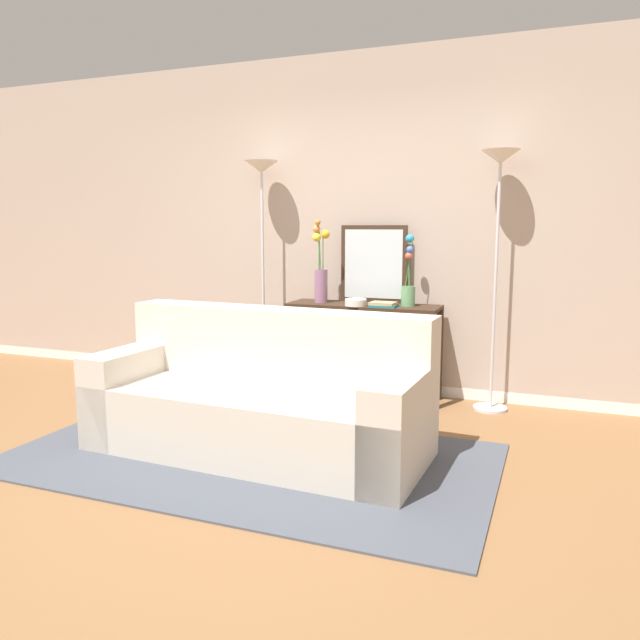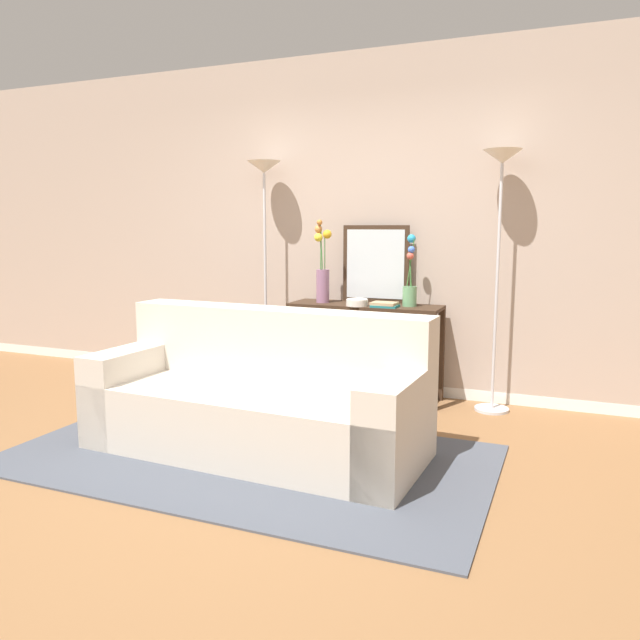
{
  "view_description": "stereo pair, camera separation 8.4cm",
  "coord_description": "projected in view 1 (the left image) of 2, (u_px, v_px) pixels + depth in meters",
  "views": [
    {
      "loc": [
        1.6,
        -3.04,
        1.41
      ],
      "look_at": [
        0.02,
        0.99,
        0.75
      ],
      "focal_mm": 34.61,
      "sensor_mm": 36.0,
      "label": 1
    },
    {
      "loc": [
        1.68,
        -3.01,
        1.41
      ],
      "look_at": [
        0.02,
        0.99,
        0.75
      ],
      "focal_mm": 34.61,
      "sensor_mm": 36.0,
      "label": 2
    }
  ],
  "objects": [
    {
      "name": "ground_plane",
      "position": [
        254.0,
        472.0,
        3.59
      ],
      "size": [
        16.0,
        16.0,
        0.02
      ],
      "primitive_type": "cube",
      "color": "brown"
    },
    {
      "name": "back_wall",
      "position": [
        362.0,
        226.0,
        5.26
      ],
      "size": [
        12.0,
        0.15,
        2.83
      ],
      "color": "white",
      "rests_on": "ground"
    },
    {
      "name": "area_rug",
      "position": [
        249.0,
        458.0,
        3.77
      ],
      "size": [
        2.93,
        1.62,
        0.01
      ],
      "color": "#474C56",
      "rests_on": "ground"
    },
    {
      "name": "couch",
      "position": [
        261.0,
        402.0,
        3.87
      ],
      "size": [
        2.13,
        0.92,
        0.88
      ],
      "color": "beige",
      "rests_on": "ground"
    },
    {
      "name": "console_table",
      "position": [
        363.0,
        333.0,
        5.05
      ],
      "size": [
        1.24,
        0.39,
        0.78
      ],
      "color": "#382619",
      "rests_on": "ground"
    },
    {
      "name": "floor_lamp_left",
      "position": [
        262.0,
        211.0,
        5.26
      ],
      "size": [
        0.28,
        0.28,
        1.96
      ],
      "color": "silver",
      "rests_on": "ground"
    },
    {
      "name": "floor_lamp_right",
      "position": [
        499.0,
        208.0,
        4.55
      ],
      "size": [
        0.28,
        0.28,
        1.96
      ],
      "color": "silver",
      "rests_on": "ground"
    },
    {
      "name": "wall_mirror",
      "position": [
        374.0,
        264.0,
        5.1
      ],
      "size": [
        0.56,
        0.02,
        0.64
      ],
      "color": "#382619",
      "rests_on": "console_table"
    },
    {
      "name": "vase_tall_flowers",
      "position": [
        321.0,
        271.0,
        5.09
      ],
      "size": [
        0.14,
        0.11,
        0.68
      ],
      "color": "gray",
      "rests_on": "console_table"
    },
    {
      "name": "vase_short_flowers",
      "position": [
        408.0,
        284.0,
        4.87
      ],
      "size": [
        0.11,
        0.13,
        0.57
      ],
      "color": "#669E6B",
      "rests_on": "console_table"
    },
    {
      "name": "fruit_bowl",
      "position": [
        356.0,
        302.0,
        4.9
      ],
      "size": [
        0.17,
        0.17,
        0.06
      ],
      "color": "silver",
      "rests_on": "console_table"
    },
    {
      "name": "book_stack",
      "position": [
        383.0,
        305.0,
        4.84
      ],
      "size": [
        0.21,
        0.16,
        0.04
      ],
      "color": "#1E7075",
      "rests_on": "console_table"
    },
    {
      "name": "book_row_under_console",
      "position": [
        322.0,
        386.0,
        5.25
      ],
      "size": [
        0.29,
        0.18,
        0.13
      ],
      "color": "slate",
      "rests_on": "ground"
    }
  ]
}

